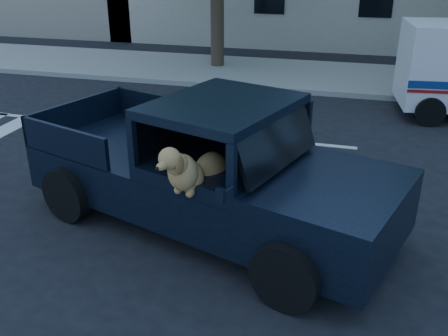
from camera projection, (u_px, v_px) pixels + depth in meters
The scene contains 4 objects.
ground at pixel (297, 224), 7.54m from camera, with size 120.00×120.00×0.00m, color black.
far_sidewalk at pixel (337, 78), 15.62m from camera, with size 60.00×4.00×0.15m, color gray.
lane_stripes at pixel (418, 154), 10.05m from camera, with size 21.60×0.14×0.01m, color silver, non-canonical shape.
pickup_truck at pixel (202, 183), 7.33m from camera, with size 5.85×3.72×1.96m.
Camera 1 is at (0.67, -6.60, 3.85)m, focal length 40.00 mm.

